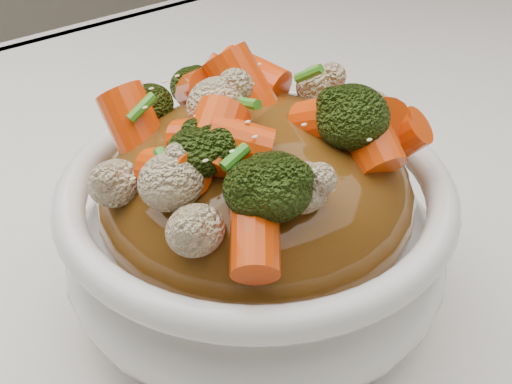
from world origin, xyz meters
TOP-DOWN VIEW (x-y plane):
  - tablecloth at (0.00, 0.00)m, footprint 1.20×0.80m
  - bowl at (-0.03, -0.04)m, footprint 0.28×0.28m
  - sauce_base at (-0.03, -0.04)m, footprint 0.22×0.22m
  - carrots at (-0.03, -0.04)m, footprint 0.22×0.22m
  - broccoli at (-0.03, -0.04)m, footprint 0.22×0.22m
  - cauliflower at (-0.03, -0.04)m, footprint 0.22×0.22m
  - scallions at (-0.03, -0.04)m, footprint 0.17×0.17m
  - sesame_seeds at (-0.03, -0.04)m, footprint 0.20×0.20m

SIDE VIEW (x-z plane):
  - tablecloth at x=0.00m, z-range 0.71..0.75m
  - bowl at x=-0.03m, z-range 0.75..0.83m
  - sauce_base at x=-0.03m, z-range 0.77..0.87m
  - cauliflower at x=-0.03m, z-range 0.86..0.90m
  - broccoli at x=-0.03m, z-range 0.86..0.90m
  - carrots at x=-0.03m, z-range 0.86..0.91m
  - sesame_seeds at x=-0.03m, z-range 0.88..0.89m
  - scallions at x=-0.03m, z-range 0.87..0.89m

